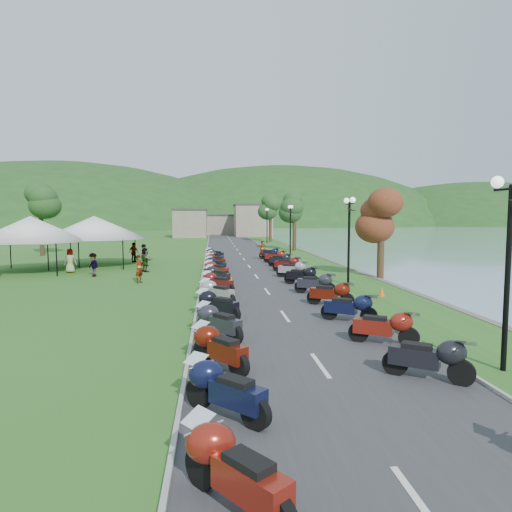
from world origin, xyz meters
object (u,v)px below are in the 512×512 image
object	(u,v)px
vendor_tent_main	(95,241)
pedestrian_a	(140,283)
streetlamp_near	(508,276)
pedestrian_b	(144,266)
pedestrian_c	(94,277)

from	to	relation	value
vendor_tent_main	pedestrian_a	bearing A→B (deg)	-62.86
streetlamp_near	vendor_tent_main	xyz separation A→B (m)	(-16.84, 26.46, -0.50)
streetlamp_near	pedestrian_a	distance (m)	20.68
pedestrian_b	vendor_tent_main	bearing A→B (deg)	-12.37
vendor_tent_main	pedestrian_b	bearing A→B (deg)	-8.13
pedestrian_a	pedestrian_b	distance (m)	9.23
vendor_tent_main	pedestrian_c	world-z (taller)	vendor_tent_main
streetlamp_near	vendor_tent_main	bearing A→B (deg)	122.48
streetlamp_near	pedestrian_a	bearing A→B (deg)	125.32
pedestrian_a	pedestrian_b	size ratio (longest dim) A/B	0.94
pedestrian_a	vendor_tent_main	bearing A→B (deg)	57.11
streetlamp_near	vendor_tent_main	size ratio (longest dim) A/B	0.93
pedestrian_a	streetlamp_near	bearing A→B (deg)	-114.71
pedestrian_b	pedestrian_c	size ratio (longest dim) A/B	1.13
pedestrian_a	pedestrian_b	bearing A→B (deg)	36.96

